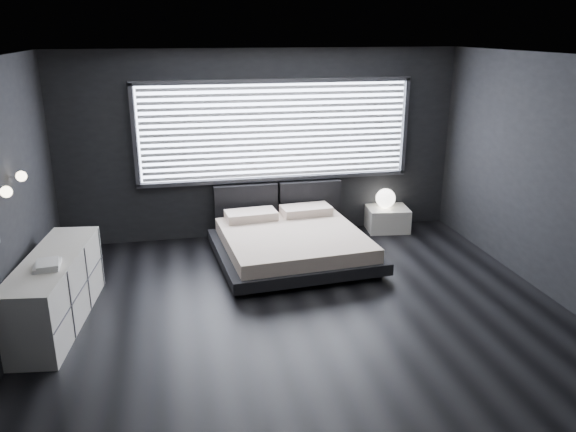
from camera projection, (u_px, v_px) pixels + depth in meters
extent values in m
plane|color=black|center=(303.00, 315.00, 6.30)|extent=(6.00, 6.00, 0.00)
plane|color=white|center=(306.00, 57.00, 5.41)|extent=(6.00, 6.00, 0.00)
cube|color=black|center=(262.00, 145.00, 8.41)|extent=(6.00, 0.04, 2.80)
cube|color=black|center=(413.00, 326.00, 3.30)|extent=(6.00, 0.04, 2.80)
cube|color=black|center=(559.00, 181.00, 6.43)|extent=(0.04, 5.50, 2.80)
cube|color=white|center=(275.00, 131.00, 8.36)|extent=(4.00, 0.02, 1.38)
cube|color=#47474C|center=(134.00, 136.00, 7.94)|extent=(0.06, 0.08, 1.48)
cube|color=#47474C|center=(404.00, 127.00, 8.73)|extent=(0.06, 0.08, 1.48)
cube|color=#47474C|center=(275.00, 81.00, 8.10)|extent=(4.14, 0.08, 0.06)
cube|color=#47474C|center=(276.00, 179.00, 8.56)|extent=(4.14, 0.08, 0.06)
cube|color=silver|center=(276.00, 132.00, 8.30)|extent=(3.94, 0.03, 1.32)
cube|color=black|center=(246.00, 201.00, 8.51)|extent=(0.96, 0.16, 0.52)
cube|color=black|center=(310.00, 197.00, 8.71)|extent=(0.96, 0.16, 0.52)
sphere|color=#FFE5B7|center=(6.00, 192.00, 5.28)|extent=(0.11, 0.11, 0.11)
cylinder|color=silver|center=(14.00, 177.00, 5.82)|extent=(0.10, 0.02, 0.02)
sphere|color=#FFE5B7|center=(21.00, 176.00, 5.83)|extent=(0.11, 0.11, 0.11)
cube|color=black|center=(242.00, 291.00, 6.80)|extent=(0.12, 0.12, 0.08)
cube|color=black|center=(377.00, 274.00, 7.28)|extent=(0.12, 0.12, 0.08)
cube|color=black|center=(220.00, 245.00, 8.25)|extent=(0.12, 0.12, 0.08)
cube|color=black|center=(333.00, 233.00, 8.73)|extent=(0.12, 0.12, 0.08)
cube|color=black|center=(293.00, 251.00, 7.73)|extent=(2.22, 2.13, 0.15)
cube|color=beige|center=(293.00, 239.00, 7.68)|extent=(1.98, 1.98, 0.19)
cube|color=beige|center=(251.00, 215.00, 8.18)|extent=(0.76, 0.45, 0.12)
cube|color=beige|center=(306.00, 210.00, 8.41)|extent=(0.76, 0.45, 0.12)
cube|color=silver|center=(387.00, 219.00, 8.92)|extent=(0.69, 0.60, 0.37)
sphere|color=white|center=(386.00, 198.00, 8.82)|extent=(0.31, 0.31, 0.31)
cube|color=silver|center=(56.00, 290.00, 6.04)|extent=(0.77, 1.97, 0.77)
cube|color=#47474C|center=(82.00, 289.00, 6.06)|extent=(0.25, 1.88, 0.75)
cube|color=silver|center=(47.00, 265.00, 5.67)|extent=(0.26, 0.33, 0.04)
cube|color=silver|center=(48.00, 263.00, 5.64)|extent=(0.25, 0.31, 0.03)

